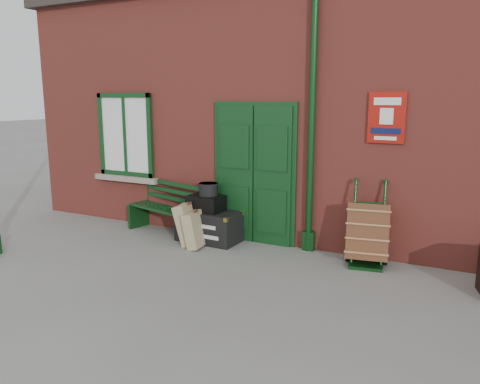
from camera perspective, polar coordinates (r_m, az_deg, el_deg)
The scene contains 9 objects.
ground at distance 6.38m, azimuth -1.56°, elevation -9.90°, with size 80.00×80.00×0.00m, color gray.
station_building at distance 9.16m, azimuth 9.03°, elevation 10.31°, with size 10.30×4.30×4.36m.
bench at distance 8.16m, azimuth -8.86°, elevation -1.85°, with size 1.56×0.82×0.92m.
houdini_trunk at distance 7.70m, azimuth -3.81°, elevation -4.15°, with size 1.01×0.56×0.51m, color black.
strongbox at distance 7.64m, azimuth -4.17°, elevation -1.36°, with size 0.56×0.40×0.25m, color black.
hatbox at distance 7.60m, azimuth -3.88°, elevation 0.34°, with size 0.30×0.30×0.20m, color black.
suitcase_back at distance 7.54m, azimuth -6.31°, elevation -3.86°, with size 0.19×0.47×0.65m, color tan.
suitcase_front at distance 7.38m, azimuth -5.56°, elevation -4.58°, with size 0.17×0.42×0.56m, color tan.
porter_trolley at distance 6.82m, azimuth 15.31°, elevation -4.86°, with size 0.66×0.70×1.17m.
Camera 1 is at (2.85, -5.21, 2.32)m, focal length 35.00 mm.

